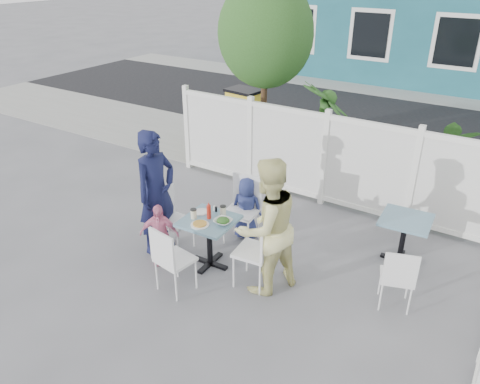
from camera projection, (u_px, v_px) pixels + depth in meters
The scene contains 28 objects.
ground at pixel (243, 270), 6.41m from camera, with size 80.00×80.00×0.00m, color slate.
near_sidewalk at pixel (345, 173), 9.27m from camera, with size 24.00×2.60×0.01m, color gray.
street at pixel (397, 123), 12.06m from camera, with size 24.00×5.00×0.01m, color black.
far_sidewalk at pixel (426, 96), 14.39m from camera, with size 24.00×1.60×0.01m, color gray.
fence_back at pixel (324, 162), 7.82m from camera, with size 5.86×0.08×1.60m.
tree at pixel (265, 34), 8.50m from camera, with size 1.80×1.62×3.59m.
utility_cabinet at pixel (244, 120), 10.34m from camera, with size 0.67×0.48×1.25m, color yellow.
potted_shrub_a at pixel (323, 136), 8.44m from camera, with size 1.06×1.06×1.90m, color #264C1A.
potted_shrub_b at pixel (438, 176), 7.49m from camera, with size 1.28×1.11×1.42m, color #264C1A.
main_table at pixel (209, 230), 6.29m from camera, with size 0.71×0.71×0.72m.
spare_table at pixel (405, 228), 6.37m from camera, with size 0.69×0.69×0.69m.
chair_left at pixel (171, 215), 6.68m from camera, with size 0.42×0.43×0.94m.
chair_right at pixel (260, 247), 5.88m from camera, with size 0.49×0.50×1.01m.
chair_back at pixel (244, 204), 6.90m from camera, with size 0.51×0.50×1.01m.
chair_near at pixel (170, 256), 5.77m from camera, with size 0.48×0.47×0.93m.
chair_spare at pixel (398, 275), 5.51m from camera, with size 0.48×0.47×0.85m.
man at pixel (156, 193), 6.51m from camera, with size 0.66×0.44×1.82m, color #12163A.
woman at pixel (267, 227), 5.71m from camera, with size 0.87×0.68×1.80m, color gold.
boy at pixel (247, 208), 6.98m from camera, with size 0.48×0.31×0.98m, color navy.
toddler at pixel (159, 235), 6.37m from camera, with size 0.54×0.22×0.92m, color pink.
plate_main at pixel (200, 225), 6.09m from camera, with size 0.24×0.24×0.02m, color white.
plate_side at pixel (201, 212), 6.40m from camera, with size 0.20×0.20×0.01m, color white.
salad_bowl at pixel (223, 222), 6.12m from camera, with size 0.23×0.23×0.06m, color white.
coffee_cup_a at pixel (194, 214), 6.23m from camera, with size 0.08×0.08×0.12m, color beige.
coffee_cup_b at pixel (223, 211), 6.31m from camera, with size 0.08×0.08×0.12m, color beige.
ketchup_bottle at pixel (209, 212), 6.21m from camera, with size 0.06×0.06×0.19m, color #AC2013.
salt_shaker at pixel (214, 208), 6.43m from camera, with size 0.03×0.03×0.07m, color white.
pepper_shaker at pixel (216, 209), 6.40m from camera, with size 0.03×0.03×0.07m, color black.
Camera 1 is at (2.78, -4.44, 3.85)m, focal length 35.00 mm.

